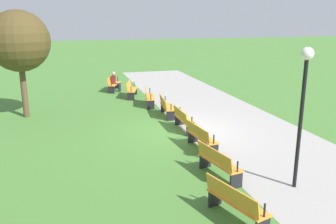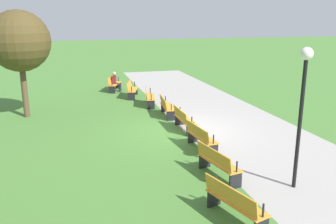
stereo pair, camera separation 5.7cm
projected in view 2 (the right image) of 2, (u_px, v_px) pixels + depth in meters
ground_plane at (185, 130)px, 14.22m from camera, size 120.00×120.00×0.00m
path_paving at (236, 126)px, 14.80m from camera, size 31.84×4.71×0.01m
bench_0 at (114, 83)px, 21.69m from camera, size 1.68×1.05×0.89m
bench_1 at (132, 89)px, 19.93m from camera, size 1.69×0.92×0.89m
bench_2 at (149, 97)px, 18.07m from camera, size 1.69×0.77×0.89m
bench_3 at (166, 106)px, 16.11m from camera, size 1.66×0.63×0.89m
bench_4 at (183, 119)px, 14.08m from camera, size 1.63×0.47×0.89m
bench_5 at (200, 137)px, 12.00m from camera, size 1.66×0.63×0.89m
bench_6 at (217, 162)px, 9.88m from camera, size 1.69×0.77×0.89m
bench_7 at (234, 202)px, 7.75m from camera, size 1.69×0.92×0.89m
person_seated at (116, 81)px, 21.53m from camera, size 0.48×0.59×1.20m
tree_1 at (19, 41)px, 15.30m from camera, size 2.64×2.64×4.70m
lamp_post at (303, 91)px, 8.80m from camera, size 0.32×0.32×3.67m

